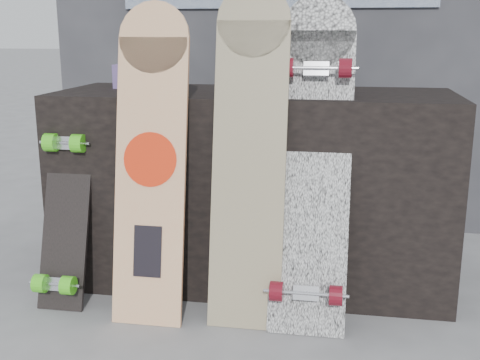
% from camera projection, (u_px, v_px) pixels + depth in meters
% --- Properties ---
extents(ground, '(60.00, 60.00, 0.00)m').
position_uv_depth(ground, '(232.00, 330.00, 2.15)').
color(ground, slate).
rests_on(ground, ground).
extents(vendor_table, '(1.60, 0.60, 0.80)m').
position_uv_depth(vendor_table, '(254.00, 187.00, 2.53)').
color(vendor_table, black).
rests_on(vendor_table, ground).
extents(booth, '(2.40, 0.22, 2.20)m').
position_uv_depth(booth, '(278.00, 18.00, 3.17)').
color(booth, '#2F2F34').
rests_on(booth, ground).
extents(merch_box_purple, '(0.18, 0.12, 0.10)m').
position_uv_depth(merch_box_purple, '(137.00, 76.00, 2.58)').
color(merch_box_purple, '#453D7E').
rests_on(merch_box_purple, vendor_table).
extents(merch_box_small, '(0.14, 0.14, 0.12)m').
position_uv_depth(merch_box_small, '(316.00, 78.00, 2.36)').
color(merch_box_small, '#453D7E').
rests_on(merch_box_small, vendor_table).
extents(merch_box_flat, '(0.22, 0.10, 0.06)m').
position_uv_depth(merch_box_flat, '(282.00, 81.00, 2.60)').
color(merch_box_flat, '#D1B78C').
rests_on(merch_box_flat, vendor_table).
extents(longboard_geisha, '(0.26, 0.25, 1.15)m').
position_uv_depth(longboard_geisha, '(151.00, 155.00, 2.16)').
color(longboard_geisha, beige).
rests_on(longboard_geisha, ground).
extents(longboard_celtic, '(0.26, 0.26, 1.21)m').
position_uv_depth(longboard_celtic, '(250.00, 146.00, 2.13)').
color(longboard_celtic, beige).
rests_on(longboard_celtic, ground).
extents(longboard_cascadia, '(0.27, 0.43, 1.17)m').
position_uv_depth(longboard_cascadia, '(313.00, 155.00, 2.15)').
color(longboard_cascadia, white).
rests_on(longboard_cascadia, ground).
extents(skateboard_dark, '(0.18, 0.33, 0.80)m').
position_uv_depth(skateboard_dark, '(65.00, 201.00, 2.31)').
color(skateboard_dark, black).
rests_on(skateboard_dark, ground).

